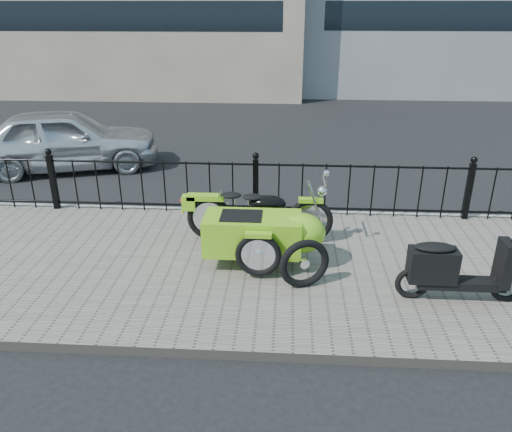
# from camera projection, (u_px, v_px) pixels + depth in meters

# --- Properties ---
(ground) EXTENTS (120.00, 120.00, 0.00)m
(ground) POSITION_uv_depth(u_px,v_px,m) (250.00, 254.00, 7.43)
(ground) COLOR black
(ground) RESTS_ON ground
(sidewalk) EXTENTS (30.00, 3.80, 0.12)m
(sidewalk) POSITION_uv_depth(u_px,v_px,m) (247.00, 267.00, 6.94)
(sidewalk) COLOR #655E55
(sidewalk) RESTS_ON ground
(curb) EXTENTS (30.00, 0.10, 0.12)m
(curb) POSITION_uv_depth(u_px,v_px,m) (256.00, 213.00, 8.72)
(curb) COLOR gray
(curb) RESTS_ON ground
(iron_fence) EXTENTS (14.11, 0.11, 1.08)m
(iron_fence) POSITION_uv_depth(u_px,v_px,m) (256.00, 187.00, 8.39)
(iron_fence) COLOR black
(iron_fence) RESTS_ON sidewalk
(motorcycle_sidecar) EXTENTS (2.28, 1.48, 0.98)m
(motorcycle_sidecar) POSITION_uv_depth(u_px,v_px,m) (266.00, 229.00, 6.83)
(motorcycle_sidecar) COLOR black
(motorcycle_sidecar) RESTS_ON sidewalk
(scooter) EXTENTS (1.55, 0.45, 1.05)m
(scooter) POSITION_uv_depth(u_px,v_px,m) (453.00, 270.00, 5.93)
(scooter) COLOR black
(scooter) RESTS_ON sidewalk
(spare_tire) EXTENTS (0.65, 0.31, 0.66)m
(spare_tire) POSITION_uv_depth(u_px,v_px,m) (304.00, 264.00, 6.22)
(spare_tire) COLOR black
(spare_tire) RESTS_ON sidewalk
(sedan_car) EXTENTS (4.27, 2.69, 1.35)m
(sedan_car) POSITION_uv_depth(u_px,v_px,m) (65.00, 139.00, 10.97)
(sedan_car) COLOR silver
(sedan_car) RESTS_ON ground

